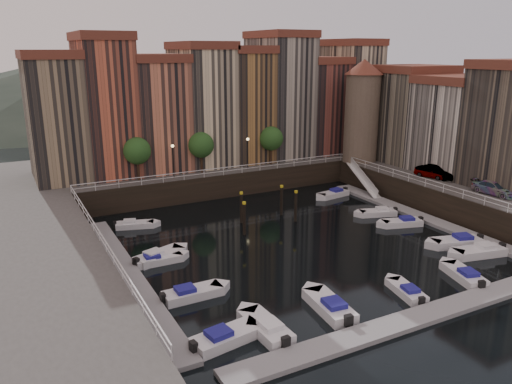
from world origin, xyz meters
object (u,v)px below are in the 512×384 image
gangway (363,178)px  car_a (431,173)px  boat_left_1 (191,293)px  car_b (437,172)px  boat_left_2 (157,260)px  corner_tower (362,109)px  mooring_pilings (266,209)px  car_c (494,189)px  boat_left_0 (226,337)px

gangway → car_a: car_a is taller
boat_left_1 → car_b: size_ratio=0.98×
car_a → boat_left_2: bearing=168.9°
corner_tower → mooring_pilings: 23.40m
boat_left_2 → corner_tower: bearing=22.9°
boat_left_1 → car_c: (34.82, 1.17, 3.33)m
corner_tower → boat_left_2: 37.36m
gangway → boat_left_0: 38.17m
boat_left_1 → boat_left_0: bearing=-92.2°
boat_left_1 → boat_left_2: 7.36m
mooring_pilings → car_a: size_ratio=1.78×
car_b → boat_left_2: bearing=168.2°
car_b → car_c: car_b is taller
boat_left_1 → corner_tower: bearing=32.1°
boat_left_1 → car_c: bearing=1.2°
corner_tower → car_c: bearing=-84.4°
boat_left_1 → car_a: 35.93m
boat_left_0 → car_b: (34.95, 15.74, 3.41)m
corner_tower → car_a: bearing=-82.2°
car_b → mooring_pilings: bearing=157.5°
mooring_pilings → boat_left_2: size_ratio=1.63×
gangway → car_b: size_ratio=1.72×
boat_left_1 → boat_left_2: (-0.40, 7.35, -0.03)m
corner_tower → car_a: (1.60, -11.59, -6.51)m
corner_tower → car_b: (1.92, -12.14, -6.40)m
mooring_pilings → boat_left_2: mooring_pilings is taller
boat_left_0 → boat_left_1: bearing=79.3°
mooring_pilings → car_a: 21.61m
car_a → car_c: car_c is taller
corner_tower → mooring_pilings: (-19.78, -9.14, -8.54)m
corner_tower → car_a: size_ratio=3.46×
boat_left_2 → car_a: 35.09m
mooring_pilings → boat_left_1: size_ratio=1.49×
gangway → car_c: car_c is taller
gangway → car_c: size_ratio=1.74×
boat_left_0 → car_b: size_ratio=1.07×
mooring_pilings → car_c: bearing=-26.7°
gangway → boat_left_1: 34.35m
gangway → car_a: 8.57m
boat_left_0 → boat_left_1: size_ratio=1.09×
boat_left_2 → boat_left_1: bearing=-86.6°
gangway → boat_left_1: size_ratio=1.75×
car_a → car_c: bearing=-102.4°
boat_left_0 → car_c: bearing=3.4°
gangway → boat_left_0: (-30.13, -23.38, -1.53)m
boat_left_1 → boat_left_2: boat_left_1 is taller
corner_tower → mooring_pilings: corner_tower is taller
gangway → car_a: (4.50, -7.09, 1.76)m
gangway → boat_left_1: bearing=-150.8°
boat_left_2 → car_a: car_a is taller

